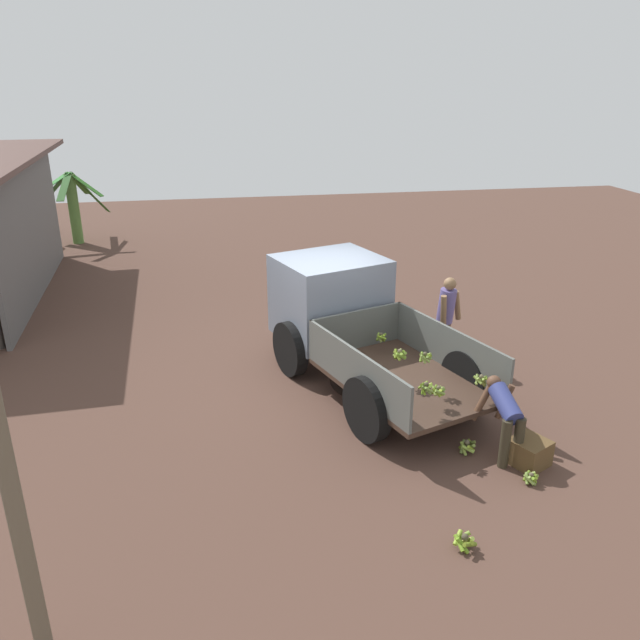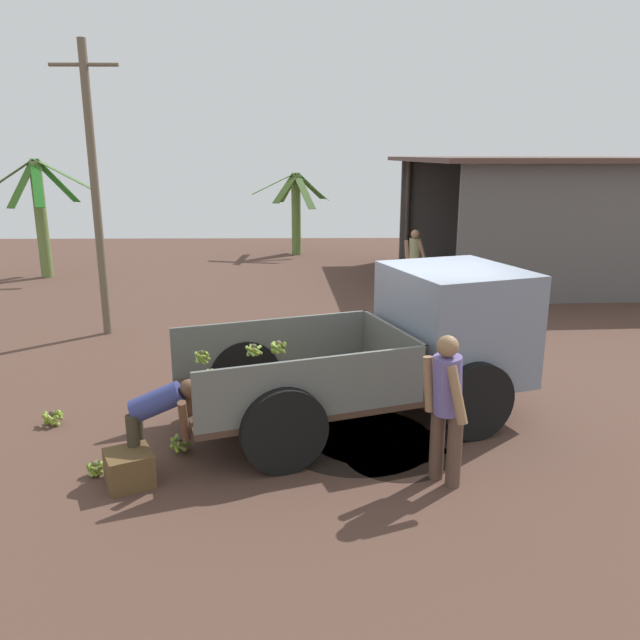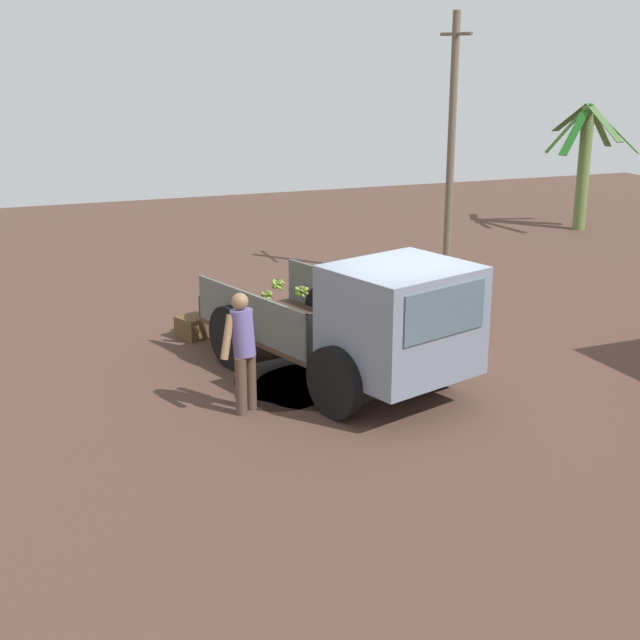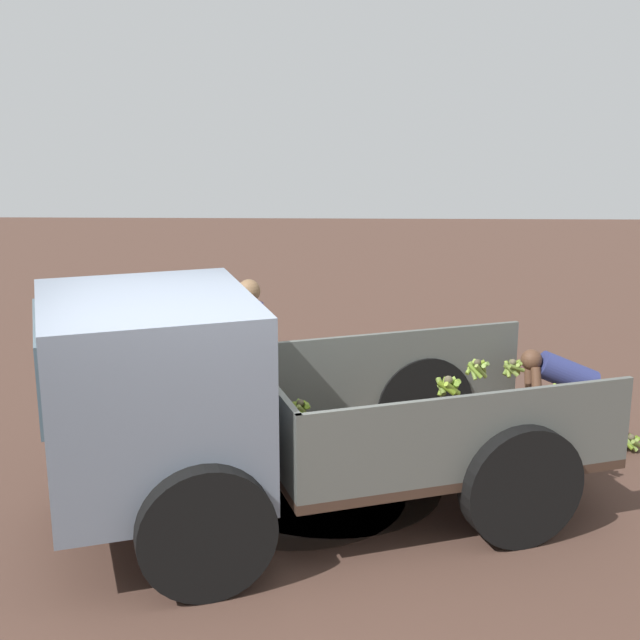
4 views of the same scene
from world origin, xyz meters
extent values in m
plane|color=#4F362B|center=(0.00, 0.00, 0.00)|extent=(36.00, 36.00, 0.00)
cylinder|color=black|center=(-0.99, -1.30, 0.00)|extent=(1.98, 1.98, 0.01)
cylinder|color=black|center=(-0.52, -1.77, 0.00)|extent=(1.28, 1.28, 0.01)
cylinder|color=black|center=(-0.67, -1.09, 0.00)|extent=(1.95, 1.95, 0.01)
cube|color=#412D23|center=(-1.77, -1.06, 0.54)|extent=(3.24, 2.65, 0.08)
cube|color=#5B5E59|center=(-2.06, -0.21, 0.93)|extent=(2.66, 0.95, 0.70)
cube|color=#5B5E59|center=(-1.47, -1.91, 0.93)|extent=(2.66, 0.95, 0.70)
cube|color=#5B5E59|center=(-0.47, -0.62, 0.93)|extent=(0.65, 1.76, 0.70)
cube|color=slate|center=(0.42, -0.32, 1.25)|extent=(2.08, 2.22, 1.50)
cube|color=#4C606B|center=(1.17, -0.06, 1.55)|extent=(0.50, 1.38, 0.66)
cylinder|color=black|center=(-0.12, 0.51, 0.50)|extent=(1.01, 0.53, 1.00)
cylinder|color=black|center=(0.50, -1.30, 0.50)|extent=(1.01, 0.53, 1.00)
cylinder|color=black|center=(-2.47, -0.29, 0.50)|extent=(1.01, 0.53, 1.00)
cylinder|color=black|center=(-1.85, -2.10, 0.50)|extent=(1.01, 0.53, 1.00)
sphere|color=brown|center=(-2.76, -1.28, 0.90)|extent=(0.07, 0.07, 0.07)
cylinder|color=olive|center=(-2.75, -1.33, 0.85)|extent=(0.15, 0.05, 0.12)
cylinder|color=#8EA74A|center=(-2.71, -1.31, 0.85)|extent=(0.13, 0.14, 0.13)
cylinder|color=olive|center=(-2.71, -1.28, 0.84)|extent=(0.05, 0.14, 0.14)
cylinder|color=#59751B|center=(-2.71, -1.23, 0.86)|extent=(0.14, 0.14, 0.11)
cylinder|color=olive|center=(-2.75, -1.22, 0.86)|extent=(0.16, 0.05, 0.11)
cylinder|color=olive|center=(-2.79, -1.24, 0.85)|extent=(0.13, 0.14, 0.13)
cylinder|color=olive|center=(-2.82, -1.27, 0.86)|extent=(0.04, 0.16, 0.11)
cylinder|color=#8EAA2B|center=(-2.78, -1.31, 0.84)|extent=(0.13, 0.11, 0.15)
sphere|color=brown|center=(-1.96, -0.93, 1.15)|extent=(0.08, 0.08, 0.08)
cylinder|color=olive|center=(-2.02, -0.93, 1.10)|extent=(0.05, 0.17, 0.13)
cylinder|color=#89B138|center=(-2.00, -0.98, 1.09)|extent=(0.14, 0.15, 0.14)
cylinder|color=olive|center=(-1.95, -1.00, 1.10)|extent=(0.17, 0.05, 0.12)
cylinder|color=olive|center=(-1.92, -0.96, 1.08)|extent=(0.12, 0.14, 0.16)
cylinder|color=olive|center=(-1.90, -0.92, 1.10)|extent=(0.09, 0.17, 0.13)
cylinder|color=#5E7819|center=(-1.94, -0.87, 1.10)|extent=(0.17, 0.10, 0.12)
cylinder|color=#8EAA33|center=(-1.98, -0.88, 1.09)|extent=(0.16, 0.12, 0.14)
sphere|color=#453E2C|center=(-2.92, -1.03, 1.06)|extent=(0.07, 0.07, 0.07)
cylinder|color=#94B137|center=(-2.86, -1.05, 1.01)|extent=(0.10, 0.16, 0.12)
cylinder|color=olive|center=(-2.85, -1.00, 1.02)|extent=(0.09, 0.17, 0.09)
cylinder|color=#5F841E|center=(-2.90, -0.98, 0.99)|extent=(0.13, 0.09, 0.15)
cylinder|color=#5A7618|center=(-2.93, -0.98, 0.99)|extent=(0.14, 0.07, 0.15)
cylinder|color=olive|center=(-2.97, -1.01, 1.00)|extent=(0.07, 0.15, 0.14)
cylinder|color=#83A945|center=(-2.97, -1.05, 1.00)|extent=(0.09, 0.16, 0.13)
cylinder|color=olive|center=(-2.93, -1.07, 0.99)|extent=(0.13, 0.07, 0.15)
cylinder|color=#82A532|center=(-2.89, -1.07, 0.99)|extent=(0.14, 0.09, 0.15)
sphere|color=#4D4532|center=(-2.24, -1.23, 1.21)|extent=(0.06, 0.06, 0.06)
cylinder|color=#88AF49|center=(-2.28, -1.28, 1.16)|extent=(0.14, 0.13, 0.12)
cylinder|color=olive|center=(-2.24, -1.30, 1.16)|extent=(0.16, 0.04, 0.11)
cylinder|color=#85A53A|center=(-2.19, -1.27, 1.16)|extent=(0.13, 0.14, 0.12)
cylinder|color=olive|center=(-2.20, -1.22, 1.14)|extent=(0.09, 0.13, 0.15)
cylinder|color=olive|center=(-2.21, -1.19, 1.15)|extent=(0.15, 0.10, 0.13)
cylinder|color=#879D41|center=(-2.27, -1.19, 1.14)|extent=(0.14, 0.10, 0.14)
cylinder|color=#88A547|center=(-2.30, -1.22, 1.15)|extent=(0.07, 0.16, 0.13)
sphere|color=brown|center=(-2.69, -1.95, 0.99)|extent=(0.07, 0.07, 0.07)
cylinder|color=olive|center=(-2.72, -1.88, 0.95)|extent=(0.17, 0.10, 0.10)
cylinder|color=olive|center=(-2.74, -1.93, 0.92)|extent=(0.08, 0.15, 0.15)
cylinder|color=#84A33E|center=(-2.73, -1.98, 0.92)|extent=(0.12, 0.13, 0.15)
cylinder|color=olive|center=(-2.70, -2.01, 0.95)|extent=(0.17, 0.06, 0.10)
cylinder|color=olive|center=(-2.65, -1.98, 0.92)|extent=(0.13, 0.13, 0.15)
cylinder|color=olive|center=(-2.64, -1.94, 0.92)|extent=(0.06, 0.14, 0.15)
cylinder|color=olive|center=(-2.67, -1.89, 0.93)|extent=(0.16, 0.10, 0.13)
sphere|color=brown|center=(-0.71, -0.99, 0.91)|extent=(0.07, 0.07, 0.07)
cylinder|color=olive|center=(-0.75, -1.02, 0.85)|extent=(0.10, 0.12, 0.14)
cylinder|color=#86AC24|center=(-0.71, -1.03, 0.85)|extent=(0.12, 0.04, 0.15)
cylinder|color=olive|center=(-0.67, -1.03, 0.87)|extent=(0.12, 0.14, 0.11)
cylinder|color=olive|center=(-0.67, -0.98, 0.85)|extent=(0.08, 0.13, 0.14)
cylinder|color=olive|center=(-0.69, -0.94, 0.86)|extent=(0.15, 0.10, 0.12)
cylinder|color=olive|center=(-0.74, -0.96, 0.85)|extent=(0.13, 0.10, 0.14)
cylinder|color=#81AF28|center=(-0.78, -0.99, 0.88)|extent=(0.05, 0.16, 0.09)
cube|color=#595655|center=(5.07, 12.73, 1.63)|extent=(7.13, 0.48, 3.26)
cube|color=#595655|center=(5.43, 6.01, 1.63)|extent=(7.13, 0.48, 3.26)
cube|color=#4D342D|center=(5.25, 9.37, 3.32)|extent=(8.33, 8.04, 0.12)
cylinder|color=#3F3833|center=(1.72, 12.36, 1.63)|extent=(0.16, 0.16, 3.26)
cylinder|color=#3F3833|center=(2.05, 6.03, 1.63)|extent=(0.16, 0.16, 3.26)
cylinder|color=brown|center=(-5.59, 3.56, 2.73)|extent=(0.16, 0.16, 5.46)
cylinder|color=brown|center=(-5.59, 3.56, 5.01)|extent=(1.25, 0.07, 0.07)
cylinder|color=olive|center=(-9.17, 9.48, 1.64)|extent=(0.33, 0.33, 3.28)
cube|color=#476836|center=(-8.36, 9.39, 2.92)|extent=(1.65, 0.38, 0.85)
cube|color=#288328|center=(-8.85, 10.09, 2.70)|extent=(0.90, 1.35, 1.28)
cube|color=#507E40|center=(-9.34, 9.98, 2.74)|extent=(0.55, 1.08, 1.18)
cube|color=#406B33|center=(-9.80, 9.43, 2.93)|extent=(1.30, 0.36, 0.82)
cube|color=#34601F|center=(-9.35, 9.00, 2.69)|extent=(0.63, 1.08, 1.29)
cube|color=#226B20|center=(-8.95, 8.98, 2.70)|extent=(0.66, 1.12, 1.27)
cylinder|color=#5B7A38|center=(-2.00, 13.57, 1.39)|extent=(0.32, 0.32, 2.78)
cube|color=#4D7A2F|center=(-1.43, 13.60, 2.36)|extent=(1.16, 0.23, 0.96)
cube|color=#2E6020|center=(-1.52, 14.23, 2.34)|extent=(1.19, 1.48, 0.98)
cube|color=#497927|center=(-2.31, 14.08, 2.30)|extent=(0.87, 1.18, 1.08)
cube|color=#417128|center=(-2.76, 13.49, 2.47)|extent=(1.55, 0.42, 0.73)
cube|color=#37501E|center=(-2.33, 13.05, 2.35)|extent=(0.89, 1.21, 0.97)
cube|color=#41612C|center=(-1.72, 13.13, 2.25)|extent=(0.81, 1.06, 1.17)
cylinder|color=#50392E|center=(-0.03, -2.46, 0.41)|extent=(0.22, 0.22, 0.81)
cylinder|color=#50392E|center=(-0.17, -2.29, 0.41)|extent=(0.22, 0.22, 0.81)
cylinder|color=#655898|center=(-0.12, -2.39, 1.13)|extent=(0.46, 0.46, 0.66)
sphere|color=#8C6746|center=(-0.15, -2.41, 1.56)|extent=(0.23, 0.23, 0.23)
cylinder|color=#8C6746|center=(-0.07, -2.62, 1.11)|extent=(0.26, 0.28, 0.61)
cylinder|color=#8C6746|center=(-0.29, -2.27, 1.10)|extent=(0.19, 0.20, 0.61)
cylinder|color=#342D1F|center=(-3.51, -1.99, 0.36)|extent=(0.15, 0.15, 0.72)
cylinder|color=#342D1F|center=(-3.50, -2.19, 0.36)|extent=(0.15, 0.15, 0.72)
cylinder|color=navy|center=(-3.24, -2.07, 0.83)|extent=(0.64, 0.31, 0.47)
sphere|color=brown|center=(-2.89, -2.05, 0.98)|extent=(0.20, 0.20, 0.20)
cylinder|color=brown|center=(-2.92, -1.87, 0.68)|extent=(0.11, 0.31, 0.53)
cylinder|color=brown|center=(-2.92, -2.23, 0.67)|extent=(0.11, 0.27, 0.54)
cylinder|color=brown|center=(1.24, 7.21, 0.39)|extent=(0.18, 0.18, 0.78)
cylinder|color=brown|center=(1.02, 7.25, 0.39)|extent=(0.18, 0.18, 0.78)
cylinder|color=tan|center=(1.13, 7.23, 1.09)|extent=(0.34, 0.35, 0.62)
sphere|color=tan|center=(1.13, 7.22, 1.51)|extent=(0.22, 0.22, 0.22)
cylinder|color=tan|center=(1.30, 7.10, 1.07)|extent=(0.29, 0.15, 0.58)
cylinder|color=tan|center=(0.93, 7.23, 1.06)|extent=(0.18, 0.13, 0.59)
sphere|color=#433D2C|center=(-4.95, -0.83, 0.17)|extent=(0.08, 0.08, 0.08)
cylinder|color=#7DA72B|center=(-4.97, -0.75, 0.11)|extent=(0.20, 0.09, 0.15)
cylinder|color=olive|center=(-4.99, -0.79, 0.09)|extent=(0.15, 0.16, 0.18)
cylinder|color=olive|center=(-5.03, -0.86, 0.12)|extent=(0.12, 0.21, 0.12)
cylinder|color=olive|center=(-4.97, -0.90, 0.11)|extent=(0.20, 0.11, 0.15)
cylinder|color=#99B042|center=(-4.93, -0.88, 0.09)|extent=(0.17, 0.12, 0.18)
cylinder|color=olive|center=(-4.87, -0.83, 0.11)|extent=(0.06, 0.20, 0.14)
cylinder|color=#87A830|center=(-4.90, -0.77, 0.12)|extent=(0.18, 0.17, 0.12)
sphere|color=brown|center=(-3.95, -2.17, 0.14)|extent=(0.07, 0.07, 0.07)
cylinder|color=olive|center=(-3.99, -2.20, 0.08)|extent=(0.12, 0.14, 0.14)
cylinder|color=#5E771A|center=(-3.97, -2.22, 0.09)|extent=(0.15, 0.09, 0.14)
cylinder|color=olive|center=(-3.92, -2.22, 0.09)|extent=(0.15, 0.11, 0.13)
cylinder|color=#91AD4A|center=(-3.89, -2.19, 0.10)|extent=(0.08, 0.16, 0.11)
cylinder|color=#5F7D1D|center=(-3.90, -2.14, 0.10)|extent=(0.13, 0.15, 0.12)
cylinder|color=#87AA48|center=(-3.94, -2.12, 0.09)|extent=(0.15, 0.08, 0.14)
cylinder|color=olive|center=(-3.99, -2.13, 0.10)|extent=(0.15, 0.13, 0.12)
cylinder|color=olive|center=(-3.99, -2.17, 0.08)|extent=(0.05, 0.13, 0.15)
sphere|color=brown|center=(-3.12, -1.62, 0.18)|extent=(0.08, 0.08, 0.08)
cylinder|color=#90AC2E|center=(-3.17, -1.66, 0.11)|extent=(0.15, 0.17, 0.17)
cylinder|color=olive|center=(-3.12, -1.69, 0.12)|extent=(0.20, 0.06, 0.15)
cylinder|color=olive|center=(-3.05, -1.68, 0.13)|extent=(0.17, 0.18, 0.12)
cylinder|color=olive|center=(-3.05, -1.62, 0.11)|extent=(0.05, 0.19, 0.16)
cylinder|color=olive|center=(-3.08, -1.58, 0.10)|extent=(0.16, 0.14, 0.19)
cylinder|color=olive|center=(-3.13, -1.57, 0.09)|extent=(0.17, 0.09, 0.19)
cylinder|color=#88AB3E|center=(-3.19, -1.60, 0.12)|extent=(0.10, 0.21, 0.14)
cube|color=brown|center=(-3.51, -2.36, 0.19)|extent=(0.63, 0.63, 0.37)
camera|label=1|loc=(-10.25, 1.81, 5.04)|focal=35.00mm
camera|label=2|loc=(-1.56, -8.48, 3.47)|focal=35.00mm
camera|label=3|loc=(10.86, -5.28, 4.82)|focal=50.00mm
camera|label=4|loc=(-1.05, 6.14, 3.54)|focal=50.00mm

